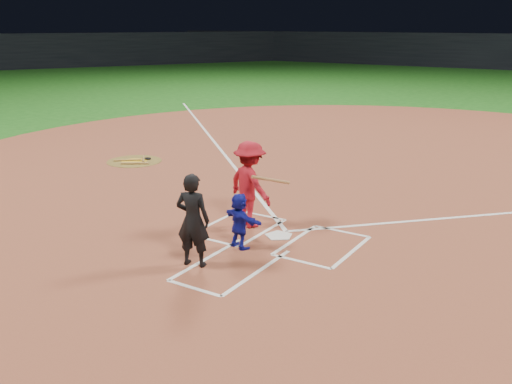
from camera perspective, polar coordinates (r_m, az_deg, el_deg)
The scene contains 14 objects.
ground at distance 11.62m, azimuth 2.31°, elevation -4.47°, with size 120.00×120.00×0.00m, color #185515.
home_plate_dirt at distance 16.86m, azimuth 12.48°, elevation 1.89°, with size 28.00×28.00×0.01m, color brown.
stadium_wall_left at distance 58.02m, azimuth -23.40°, elevation 12.76°, with size 1.20×60.00×3.20m, color black.
home_plate at distance 11.62m, azimuth 2.31°, elevation -4.38°, with size 0.60×0.60×0.02m, color silver.
on_deck_circle at distance 18.21m, azimuth -12.07°, elevation 3.03°, with size 1.70×1.70×0.01m, color brown.
on_deck_logo at distance 18.20m, azimuth -12.07°, elevation 3.05°, with size 0.80×0.80×0.00m, color gold.
on_deck_bat_a at distance 18.27m, azimuth -11.20°, elevation 3.25°, with size 0.06×0.06×0.84m, color olive.
on_deck_bat_b at distance 18.27m, azimuth -12.75°, elevation 3.15°, with size 0.06×0.06×0.84m, color olive.
on_deck_bat_c at distance 17.79m, azimuth -12.04°, elevation 2.84°, with size 0.06×0.06×0.84m, color olive.
bat_weight_donut at distance 18.35m, azimuth -10.76°, elevation 3.31°, with size 0.19×0.19×0.05m, color black.
catcher at distance 10.86m, azimuth -1.66°, elevation -2.89°, with size 1.01×0.32×1.09m, color #121699.
umpire at distance 10.04m, azimuth -6.33°, elevation -2.81°, with size 0.62×0.40×1.69m, color black.
chalk_markings at distance 16.21m, azimuth 11.62°, elevation 1.38°, with size 28.35×17.32×0.01m.
batter_at_plate at distance 11.91m, azimuth -0.62°, elevation 0.77°, with size 1.54×1.03×1.83m.
Camera 1 is at (5.34, -9.44, 4.18)m, focal length 40.00 mm.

